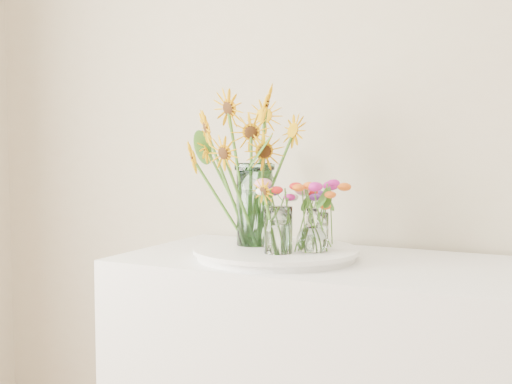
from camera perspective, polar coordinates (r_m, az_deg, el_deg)
tray at (r=1.85m, az=1.78°, el=-5.53°), size 0.45×0.45×0.02m
mason_jar at (r=1.89m, az=-0.13°, el=-1.16°), size 0.14×0.14×0.25m
sunflower_bouquet at (r=1.89m, az=-0.13°, el=2.18°), size 0.80×0.80×0.47m
small_vase_a at (r=1.75m, az=1.98°, el=-3.46°), size 0.09×0.09×0.13m
wildflower_posy_a at (r=1.75m, az=1.98°, el=-1.99°), size 0.18×0.18×0.22m
small_vase_b at (r=1.78m, az=5.00°, el=-3.48°), size 0.10×0.10×0.13m
wildflower_posy_b at (r=1.78m, az=5.01°, el=-2.04°), size 0.19×0.19×0.22m
small_vase_c at (r=1.89m, az=5.56°, el=-3.39°), size 0.08×0.08×0.10m
wildflower_posy_c at (r=1.88m, az=5.57°, el=-2.03°), size 0.21×0.21×0.19m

